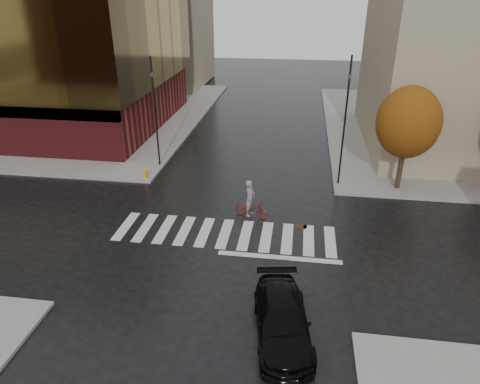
% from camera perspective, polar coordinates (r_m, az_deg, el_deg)
% --- Properties ---
extents(ground, '(120.00, 120.00, 0.00)m').
position_cam_1_polar(ground, '(22.37, -2.25, -6.22)').
color(ground, black).
rests_on(ground, ground).
extents(sidewalk_nw, '(30.00, 30.00, 0.15)m').
position_cam_1_polar(sidewalk_nw, '(48.08, -23.16, 9.64)').
color(sidewalk_nw, gray).
rests_on(sidewalk_nw, ground).
extents(crosswalk, '(12.00, 3.00, 0.01)m').
position_cam_1_polar(crosswalk, '(22.78, -2.03, -5.55)').
color(crosswalk, silver).
rests_on(crosswalk, ground).
extents(office_glass, '(27.00, 19.00, 16.00)m').
position_cam_1_polar(office_glass, '(44.79, -28.19, 18.47)').
color(office_glass, maroon).
rests_on(office_glass, sidewalk_nw).
extents(building_nw_far, '(14.00, 12.00, 20.00)m').
position_cam_1_polar(building_nw_far, '(58.97, -12.20, 23.72)').
color(building_nw_far, gray).
rests_on(building_nw_far, sidewalk_nw).
extents(tree_ne_a, '(3.80, 3.80, 6.50)m').
position_cam_1_polar(tree_ne_a, '(27.80, 21.52, 8.61)').
color(tree_ne_a, black).
rests_on(tree_ne_a, sidewalk_ne).
extents(sedan, '(2.73, 5.09, 1.40)m').
position_cam_1_polar(sedan, '(16.61, 5.65, -16.60)').
color(sedan, black).
rests_on(sedan, ground).
extents(cyclist, '(2.10, 1.20, 2.26)m').
position_cam_1_polar(cyclist, '(23.98, 1.48, -1.72)').
color(cyclist, maroon).
rests_on(cyclist, ground).
extents(traffic_light_nw, '(0.24, 0.22, 7.59)m').
position_cam_1_polar(traffic_light_nw, '(30.23, -11.32, 11.30)').
color(traffic_light_nw, black).
rests_on(traffic_light_nw, sidewalk_nw).
extents(traffic_light_ne, '(0.19, 0.22, 8.12)m').
position_cam_1_polar(traffic_light_ne, '(27.21, 13.92, 10.23)').
color(traffic_light_ne, black).
rests_on(traffic_light_ne, sidewalk_ne).
extents(fire_hydrant, '(0.25, 0.25, 0.69)m').
position_cam_1_polar(fire_hydrant, '(29.34, -12.56, 2.49)').
color(fire_hydrant, '#F8A20E').
rests_on(fire_hydrant, sidewalk_nw).
extents(manhole, '(0.74, 0.74, 0.01)m').
position_cam_1_polar(manhole, '(23.64, 8.17, -4.56)').
color(manhole, '#463119').
rests_on(manhole, ground).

